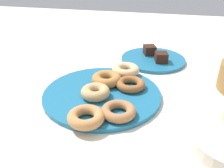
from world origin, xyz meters
TOP-DOWN VIEW (x-y plane):
  - ground_plane at (0.00, 0.00)m, footprint 2.40×2.40m
  - donut_plate at (0.00, 0.00)m, footprint 0.34×0.34m
  - donut_0 at (-0.04, 0.08)m, footprint 0.10×0.10m
  - donut_1 at (0.03, -0.01)m, footprint 0.11×0.11m
  - donut_2 at (0.10, 0.07)m, footprint 0.11×0.11m
  - donut_3 at (-0.06, -0.00)m, footprint 0.12×0.12m
  - donut_4 at (0.14, -0.00)m, footprint 0.13×0.13m
  - donut_5 at (-0.13, 0.05)m, footprint 0.12×0.12m
  - cake_plate at (-0.30, 0.13)m, footprint 0.25×0.25m
  - brownie_near at (-0.34, 0.11)m, footprint 0.06×0.06m
  - brownie_far at (-0.27, 0.16)m, footprint 0.06×0.05m

SIDE VIEW (x-z plane):
  - ground_plane at x=0.00m, z-range 0.00..0.00m
  - cake_plate at x=-0.30m, z-range 0.00..0.01m
  - donut_plate at x=0.00m, z-range 0.00..0.01m
  - donut_0 at x=-0.04m, z-range 0.01..0.04m
  - donut_2 at x=0.10m, z-range 0.01..0.04m
  - donut_4 at x=0.14m, z-range 0.01..0.04m
  - donut_5 at x=-0.13m, z-range 0.01..0.04m
  - donut_1 at x=0.03m, z-range 0.01..0.04m
  - donut_3 at x=-0.06m, z-range 0.01..0.04m
  - brownie_near at x=-0.34m, z-range 0.01..0.05m
  - brownie_far at x=-0.27m, z-range 0.01..0.05m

